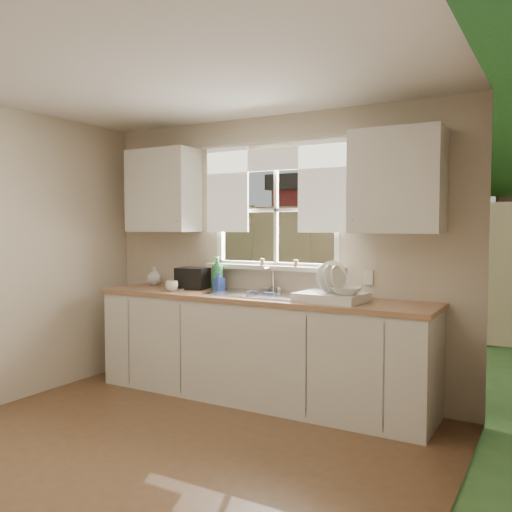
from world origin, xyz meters
The scene contains 21 objects.
ground centered at (0.00, 0.00, 0.00)m, with size 4.00×4.00×0.00m, color brown.
room_walls centered at (0.00, -0.07, 1.24)m, with size 3.62×4.02×2.50m.
ceiling centered at (0.00, 0.00, 2.50)m, with size 3.60×4.00×0.02m, color silver.
window centered at (0.00, 2.00, 1.49)m, with size 1.38×0.16×1.06m.
curtains centered at (0.00, 1.95, 1.93)m, with size 1.50×0.03×0.81m.
base_cabinets centered at (0.00, 1.68, 0.43)m, with size 3.00×0.62×0.87m, color silver.
countertop centered at (0.00, 1.68, 0.89)m, with size 3.04×0.65×0.04m, color #A57652.
upper_cabinet_left centered at (-1.15, 1.82, 1.85)m, with size 0.70×0.33×0.80m, color silver.
upper_cabinet_right centered at (1.15, 1.82, 1.85)m, with size 0.70×0.33×0.80m, color silver.
wall_outlet centered at (0.88, 1.99, 1.08)m, with size 0.08×0.01×0.12m, color beige.
sill_jars centered at (0.07, 1.94, 1.18)m, with size 0.38×0.04×0.06m.
backyard centered at (0.58, 8.42, 3.46)m, with size 20.00×10.00×6.13m.
sink centered at (0.00, 1.71, 0.84)m, with size 0.88×0.52×0.40m.
dish_rack centered at (0.69, 1.64, 0.97)m, with size 0.54×0.43×0.32m.
bowl centered at (0.84, 1.58, 1.01)m, with size 0.25×0.25×0.06m, color white.
soap_bottle_a centered at (-0.52, 1.84, 1.07)m, with size 0.12×0.12×0.32m, color #2E8C42.
soap_bottle_b centered at (-0.46, 1.77, 1.00)m, with size 0.08×0.08×0.18m, color blue.
soap_bottle_c centered at (-1.30, 1.85, 1.00)m, with size 0.15×0.15×0.19m, color beige.
saucer centered at (-0.88, 1.67, 0.92)m, with size 0.20×0.20×0.01m, color silver.
cup centered at (-0.83, 1.55, 0.96)m, with size 0.12×0.12×0.09m, color white.
black_appliance centered at (-0.77, 1.79, 1.01)m, with size 0.28×0.24×0.20m, color black.
Camera 1 is at (2.28, -2.35, 1.51)m, focal length 38.00 mm.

